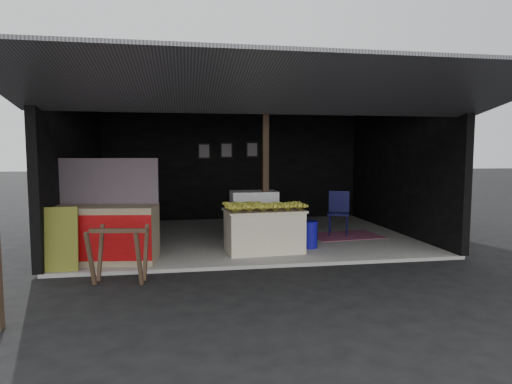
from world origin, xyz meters
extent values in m
plane|color=black|center=(0.00, 0.00, 0.00)|extent=(80.00, 80.00, 0.00)
cube|color=gray|center=(0.00, 2.50, 0.03)|extent=(7.00, 5.00, 0.06)
cube|color=black|center=(0.00, 5.00, 1.51)|extent=(7.00, 0.15, 2.90)
cube|color=black|center=(-3.50, 2.50, 1.51)|extent=(0.15, 5.00, 2.90)
cube|color=black|center=(3.50, 2.50, 1.51)|extent=(0.15, 5.00, 2.90)
cube|color=#232326|center=(0.00, 2.50, 2.96)|extent=(7.20, 5.20, 0.12)
cube|color=#232326|center=(0.00, -0.95, 2.73)|extent=(7.40, 2.47, 0.48)
cube|color=#483124|center=(0.30, 1.90, 1.49)|extent=(0.12, 0.12, 2.85)
cube|color=white|center=(0.09, 0.94, 0.43)|extent=(1.41, 0.91, 0.74)
cube|color=white|center=(0.09, 0.94, 0.82)|extent=(1.47, 0.97, 0.04)
cube|color=white|center=(0.06, 1.92, 0.57)|extent=(0.93, 0.63, 1.02)
cube|color=navy|center=(0.06, 1.60, 0.62)|extent=(0.72, 0.03, 0.31)
cube|color=#B21414|center=(0.06, 1.60, 0.26)|extent=(0.46, 0.03, 0.10)
cube|color=#998466|center=(-2.63, 0.64, 0.53)|extent=(1.73, 0.92, 0.93)
cube|color=#AE0B0D|center=(-2.63, 0.27, 0.53)|extent=(1.65, 0.21, 0.73)
cube|color=white|center=(-2.63, 0.26, 0.53)|extent=(0.56, 0.08, 0.19)
cube|color=#1D1B52|center=(-2.63, 0.95, 1.38)|extent=(1.65, 0.24, 0.78)
cube|color=black|center=(-3.27, 0.16, 0.55)|extent=(0.66, 0.14, 0.98)
cube|color=#483124|center=(-2.61, -0.61, 0.41)|extent=(0.10, 0.31, 0.80)
cube|color=#483124|center=(-1.96, -0.71, 0.41)|extent=(0.10, 0.31, 0.80)
cube|color=#483124|center=(-2.55, -0.22, 0.41)|extent=(0.10, 0.31, 0.80)
cube|color=#483124|center=(-1.90, -0.32, 0.41)|extent=(0.10, 0.31, 0.80)
cube|color=#483124|center=(-2.26, -0.46, 0.77)|extent=(0.81, 0.18, 0.06)
cylinder|color=#110D8F|center=(0.99, 1.11, 0.30)|extent=(0.33, 0.33, 0.48)
cylinder|color=#0A0A39|center=(1.75, 2.12, 0.30)|extent=(0.03, 0.03, 0.47)
cylinder|color=#0A0A39|center=(2.09, 1.98, 0.30)|extent=(0.03, 0.03, 0.47)
cylinder|color=#0A0A39|center=(1.89, 2.46, 0.30)|extent=(0.03, 0.03, 0.47)
cylinder|color=#0A0A39|center=(2.23, 2.32, 0.30)|extent=(0.03, 0.03, 0.47)
cube|color=#0A0A39|center=(1.99, 2.22, 0.53)|extent=(0.59, 0.59, 0.04)
cube|color=#0A0A39|center=(2.07, 2.41, 0.77)|extent=(0.43, 0.21, 0.48)
cube|color=maroon|center=(2.11, 2.10, 0.07)|extent=(1.61, 1.17, 0.01)
cube|color=black|center=(-0.80, 4.90, 1.91)|extent=(0.32, 0.03, 0.42)
cube|color=#4C4C59|center=(-0.80, 4.88, 1.91)|extent=(0.26, 0.02, 0.34)
cube|color=black|center=(-0.20, 4.90, 1.93)|extent=(0.32, 0.03, 0.42)
cube|color=#4C4C59|center=(-0.20, 4.88, 1.93)|extent=(0.26, 0.02, 0.34)
cube|color=black|center=(0.50, 4.90, 1.95)|extent=(0.32, 0.03, 0.42)
cube|color=#4C4C59|center=(0.50, 4.88, 1.95)|extent=(0.26, 0.02, 0.34)
camera|label=1|loc=(-1.32, -6.64, 1.86)|focal=30.00mm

